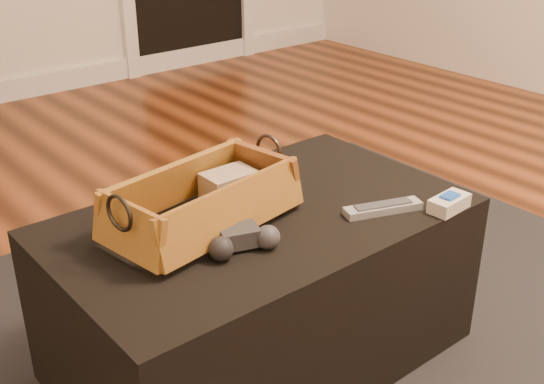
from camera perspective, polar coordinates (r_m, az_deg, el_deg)
floor at (r=1.94m, az=6.19°, el=-12.33°), size 5.00×5.50×0.01m
area_rug at (r=1.83m, az=0.12°, el=-14.34°), size 2.60×2.00×0.01m
ottoman at (r=1.74m, az=-0.94°, el=-8.03°), size 1.00×0.60×0.42m
tv_remote at (r=1.55m, az=-5.95°, el=-2.35°), size 0.25×0.12×0.03m
cloth_bundle at (r=1.66m, az=-3.60°, el=0.58°), size 0.13×0.09×0.07m
wicker_basket at (r=1.56m, az=-5.81°, el=-1.05°), size 0.49×0.31×0.16m
game_controller at (r=1.47m, az=-2.48°, el=-4.05°), size 0.17×0.12×0.05m
silver_remote at (r=1.66m, az=9.26°, el=-1.32°), size 0.20×0.11×0.02m
cream_gadget at (r=1.70m, az=14.60°, el=-0.90°), size 0.11×0.06×0.04m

